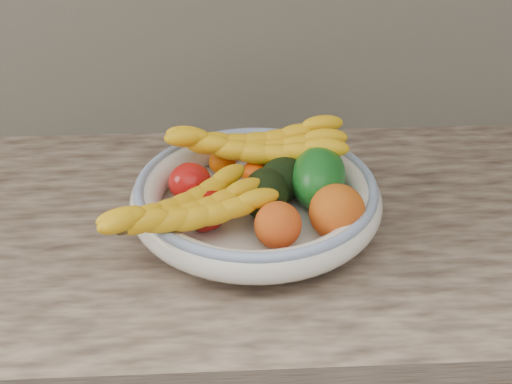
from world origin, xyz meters
The scene contains 13 objects.
fruit_bowl centered at (0.00, 1.66, 0.95)m, with size 0.39×0.39×0.08m.
clementine_back_left centered at (-0.05, 1.77, 0.95)m, with size 0.05×0.05×0.04m, color orange.
clementine_back_right centered at (0.02, 1.75, 0.95)m, with size 0.05×0.05×0.05m, color #FD5805.
clementine_back_mid centered at (0.00, 1.72, 0.95)m, with size 0.05×0.05×0.04m, color #FF5505.
tomato_left centered at (-0.10, 1.69, 0.96)m, with size 0.07×0.07×0.06m, color red.
tomato_near_left centered at (-0.08, 1.62, 0.96)m, with size 0.08×0.08×0.07m, color #A30A06.
avocado_center centered at (0.01, 1.65, 0.96)m, with size 0.07×0.10×0.07m, color black.
avocado_right centered at (0.04, 1.69, 0.96)m, with size 0.07×0.10×0.07m, color black.
green_mango centered at (0.10, 1.67, 0.98)m, with size 0.08×0.13×0.09m, color #105718.
peach_front centered at (0.03, 1.56, 0.97)m, with size 0.07×0.07×0.07m, color orange.
peach_right centered at (0.11, 1.59, 0.97)m, with size 0.08×0.08×0.08m, color orange.
banana_bunch_back centered at (0.00, 1.74, 0.99)m, with size 0.31×0.11×0.09m, color yellow, non-canonical shape.
banana_bunch_front centered at (-0.10, 1.57, 0.98)m, with size 0.28×0.11×0.08m, color yellow, non-canonical shape.
Camera 1 is at (-0.05, 0.74, 1.55)m, focal length 50.00 mm.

